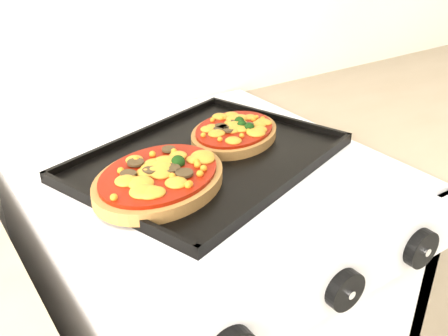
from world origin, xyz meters
TOP-DOWN VIEW (x-y plane):
  - control_panel at (0.04, 1.39)m, footprint 0.60×0.02m
  - knob_center at (0.05, 1.37)m, footprint 0.06×0.02m
  - knob_right at (0.22, 1.37)m, footprint 0.06×0.02m
  - baking_tray at (0.05, 1.70)m, footprint 0.54×0.46m
  - pizza_left at (-0.07, 1.66)m, footprint 0.30×0.27m
  - pizza_right at (0.13, 1.74)m, footprint 0.25×0.23m

SIDE VIEW (x-z plane):
  - control_panel at x=0.04m, z-range 0.81..0.90m
  - knob_center at x=0.05m, z-range 0.82..0.89m
  - knob_right at x=0.22m, z-range 0.82..0.89m
  - baking_tray at x=0.05m, z-range 0.91..0.93m
  - pizza_right at x=0.13m, z-range 0.92..0.95m
  - pizza_left at x=-0.07m, z-range 0.92..0.96m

